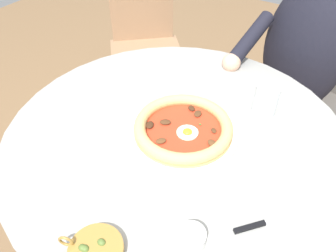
% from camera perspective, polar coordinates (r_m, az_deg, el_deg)
% --- Properties ---
extents(ground_plane, '(6.00, 6.00, 0.02)m').
position_cam_1_polar(ground_plane, '(1.54, 0.98, -21.11)').
color(ground_plane, brown).
extents(dining_table, '(1.01, 1.01, 0.72)m').
position_cam_1_polar(dining_table, '(1.04, 1.37, -6.13)').
color(dining_table, '#999993').
rests_on(dining_table, ground).
extents(pizza_on_plate, '(0.32, 0.32, 0.04)m').
position_cam_1_polar(pizza_on_plate, '(0.92, 2.75, -0.41)').
color(pizza_on_plate, white).
rests_on(pizza_on_plate, dining_table).
extents(water_glass, '(0.07, 0.07, 0.10)m').
position_cam_1_polar(water_glass, '(1.02, 17.04, 4.26)').
color(water_glass, silver).
rests_on(water_glass, dining_table).
extents(steak_knife, '(0.13, 0.15, 0.01)m').
position_cam_1_polar(steak_knife, '(0.77, 16.36, -16.48)').
color(steak_knife, silver).
rests_on(steak_knife, dining_table).
extents(ramekin_capers, '(0.06, 0.06, 0.04)m').
position_cam_1_polar(ramekin_capers, '(0.71, 4.22, -19.29)').
color(ramekin_capers, white).
rests_on(ramekin_capers, dining_table).
extents(olive_pan, '(0.14, 0.11, 0.05)m').
position_cam_1_polar(olive_pan, '(0.72, -12.89, -20.85)').
color(olive_pan, olive).
rests_on(olive_pan, dining_table).
extents(diner_person, '(0.44, 0.48, 1.19)m').
position_cam_1_polar(diner_person, '(1.52, 21.06, 5.75)').
color(diner_person, '#282833').
rests_on(diner_person, ground).
extents(cafe_chair_diner, '(0.48, 0.48, 0.85)m').
position_cam_1_polar(cafe_chair_diner, '(1.64, 23.55, 7.17)').
color(cafe_chair_diner, '#504A45').
rests_on(cafe_chair_diner, ground).
extents(cafe_chair_spare_far, '(0.55, 0.55, 0.88)m').
position_cam_1_polar(cafe_chair_spare_far, '(1.84, -4.19, 15.42)').
color(cafe_chair_spare_far, '#957050').
rests_on(cafe_chair_spare_far, ground).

